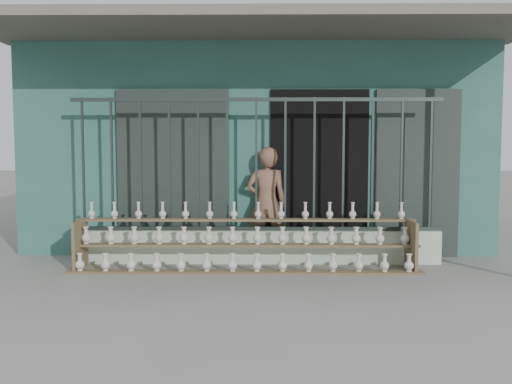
{
  "coord_description": "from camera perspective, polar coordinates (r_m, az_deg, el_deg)",
  "views": [
    {
      "loc": [
        0.08,
        -6.4,
        1.61
      ],
      "look_at": [
        0.0,
        1.0,
        1.0
      ],
      "focal_mm": 40.0,
      "sensor_mm": 36.0,
      "label": 1
    }
  ],
  "objects": [
    {
      "name": "workshop_building",
      "position": [
        10.63,
        0.22,
        4.76
      ],
      "size": [
        7.4,
        6.6,
        3.21
      ],
      "color": "#2B5C51",
      "rests_on": "ground"
    },
    {
      "name": "ground",
      "position": [
        6.6,
        -0.1,
        -9.4
      ],
      "size": [
        60.0,
        60.0,
        0.0
      ],
      "primitive_type": "plane",
      "color": "slate"
    },
    {
      "name": "elderly_woman",
      "position": [
        8.07,
        1.04,
        -1.11
      ],
      "size": [
        0.62,
        0.45,
        1.58
      ],
      "primitive_type": "imported",
      "rotation": [
        0.0,
        0.0,
        3.28
      ],
      "color": "brown",
      "rests_on": "ground"
    },
    {
      "name": "security_fence",
      "position": [
        7.71,
        0.03,
        2.77
      ],
      "size": [
        5.0,
        0.04,
        1.8
      ],
      "color": "#283330",
      "rests_on": "parapet_wall"
    },
    {
      "name": "parapet_wall",
      "position": [
        7.83,
        0.02,
        -5.48
      ],
      "size": [
        5.0,
        0.2,
        0.45
      ],
      "primitive_type": "cube",
      "color": "#B6CAAD",
      "rests_on": "ground"
    },
    {
      "name": "shelf_rack",
      "position": [
        7.4,
        -1.1,
        -4.99
      ],
      "size": [
        4.5,
        0.68,
        0.85
      ],
      "color": "brown",
      "rests_on": "ground"
    }
  ]
}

